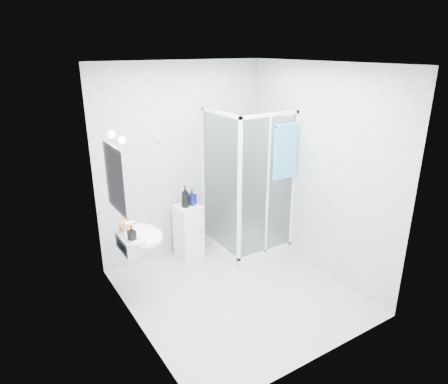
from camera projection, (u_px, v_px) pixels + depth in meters
room at (237, 189)px, 4.32m from camera, size 2.40×2.60×2.60m
shower_enclosure at (245, 222)px, 5.55m from camera, size 0.90×0.95×2.00m
wall_basin at (139, 237)px, 4.35m from camera, size 0.46×0.56×0.35m
mirror at (115, 179)px, 4.01m from camera, size 0.02×0.60×0.70m
vanity_lights at (116, 137)px, 3.89m from camera, size 0.10×0.40×0.08m
wall_hooks at (166, 141)px, 5.07m from camera, size 0.23×0.06×0.03m
storage_cabinet at (189, 232)px, 5.44m from camera, size 0.34×0.35×0.76m
hand_towel at (285, 150)px, 5.01m from camera, size 0.33×0.05×0.71m
shampoo_bottle_a at (185, 197)px, 5.22m from camera, size 0.14×0.14×0.29m
shampoo_bottle_b at (192, 197)px, 5.31m from camera, size 0.13×0.13×0.22m
soap_dispenser_orange at (124, 223)px, 4.33m from camera, size 0.18×0.18×0.18m
soap_dispenser_black at (132, 233)px, 4.13m from camera, size 0.09×0.09×0.16m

